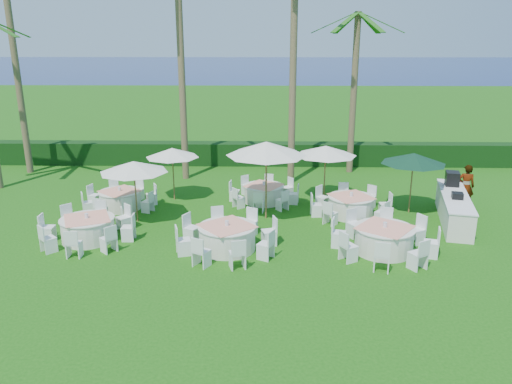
% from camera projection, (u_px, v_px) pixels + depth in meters
% --- Properties ---
extents(ground, '(120.00, 120.00, 0.00)m').
position_uv_depth(ground, '(237.00, 256.00, 15.78)').
color(ground, '#17510D').
rests_on(ground, ground).
extents(hedge, '(34.00, 1.00, 1.20)m').
position_uv_depth(hedge, '(250.00, 154.00, 27.06)').
color(hedge, black).
rests_on(hedge, ground).
extents(ocean, '(260.00, 260.00, 0.00)m').
position_uv_depth(ocean, '(263.00, 69.00, 113.23)').
color(ocean, '#081751').
rests_on(ocean, ground).
extents(banquet_table_a, '(3.17, 3.17, 0.96)m').
position_uv_depth(banquet_table_a, '(88.00, 228.00, 16.90)').
color(banquet_table_a, silver).
rests_on(banquet_table_a, ground).
extents(banquet_table_b, '(3.27, 3.27, 0.99)m').
position_uv_depth(banquet_table_b, '(227.00, 237.00, 16.14)').
color(banquet_table_b, silver).
rests_on(banquet_table_b, ground).
extents(banquet_table_c, '(3.33, 3.33, 1.01)m').
position_uv_depth(banquet_table_c, '(384.00, 239.00, 15.98)').
color(banquet_table_c, silver).
rests_on(banquet_table_c, ground).
extents(banquet_table_d, '(2.90, 2.90, 0.90)m').
position_uv_depth(banquet_table_d, '(120.00, 199.00, 20.08)').
color(banquet_table_d, silver).
rests_on(banquet_table_d, ground).
extents(banquet_table_e, '(2.93, 2.93, 0.89)m').
position_uv_depth(banquet_table_e, '(264.00, 193.00, 20.86)').
color(banquet_table_e, silver).
rests_on(banquet_table_e, ground).
extents(banquet_table_f, '(3.12, 3.12, 0.95)m').
position_uv_depth(banquet_table_f, '(351.00, 205.00, 19.26)').
color(banquet_table_f, silver).
rests_on(banquet_table_f, ground).
extents(umbrella_a, '(2.50, 2.50, 2.32)m').
position_uv_depth(umbrella_a, '(134.00, 167.00, 18.15)').
color(umbrella_a, brown).
rests_on(umbrella_a, ground).
extents(umbrella_b, '(3.01, 3.01, 2.97)m').
position_uv_depth(umbrella_b, '(266.00, 149.00, 18.31)').
color(umbrella_b, brown).
rests_on(umbrella_b, ground).
extents(umbrella_c, '(2.23, 2.23, 2.24)m').
position_uv_depth(umbrella_c, '(172.00, 153.00, 20.73)').
color(umbrella_c, brown).
rests_on(umbrella_c, ground).
extents(umbrella_d, '(2.57, 2.57, 2.37)m').
position_uv_depth(umbrella_d, '(326.00, 151.00, 20.54)').
color(umbrella_d, brown).
rests_on(umbrella_d, ground).
extents(umbrella_green, '(2.49, 2.49, 2.40)m').
position_uv_depth(umbrella_green, '(414.00, 158.00, 19.09)').
color(umbrella_green, brown).
rests_on(umbrella_green, ground).
extents(buffet_table, '(1.92, 4.56, 1.59)m').
position_uv_depth(buffet_table, '(454.00, 207.00, 18.65)').
color(buffet_table, silver).
rests_on(buffet_table, ground).
extents(staff_person, '(0.73, 0.56, 1.79)m').
position_uv_depth(staff_person, '(466.00, 186.00, 20.05)').
color(staff_person, gray).
rests_on(staff_person, ground).
extents(palm_a, '(4.12, 4.40, 11.96)m').
position_uv_depth(palm_a, '(13.00, 41.00, 23.76)').
color(palm_a, brown).
rests_on(palm_a, ground).
extents(palm_b, '(4.40, 3.99, 10.12)m').
position_uv_depth(palm_b, '(181.00, 62.00, 22.95)').
color(palm_b, brown).
rests_on(palm_b, ground).
extents(palm_c, '(4.40, 4.16, 11.96)m').
position_uv_depth(palm_c, '(294.00, 41.00, 21.98)').
color(palm_c, brown).
rests_on(palm_c, ground).
extents(palm_d, '(4.39, 4.20, 7.83)m').
position_uv_depth(palm_d, '(354.00, 86.00, 24.48)').
color(palm_d, brown).
rests_on(palm_d, ground).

